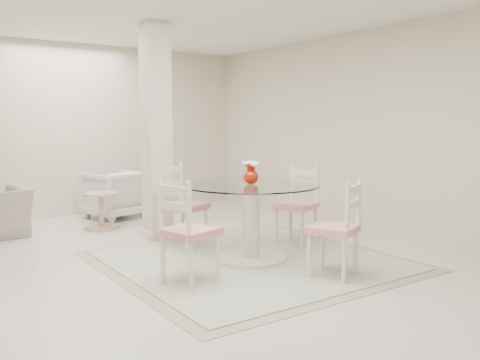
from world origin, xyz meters
TOP-DOWN VIEW (x-y plane):
  - ground at (0.00, 0.00)m, footprint 7.00×7.00m
  - room_shell at (0.00, 0.00)m, footprint 6.02×7.02m
  - column at (0.50, 1.30)m, footprint 0.30×0.30m
  - area_rug at (0.81, -0.31)m, footprint 2.89×2.89m
  - dining_table at (0.81, -0.31)m, footprint 1.43×1.43m
  - red_vase at (0.81, -0.32)m, footprint 0.18×0.17m
  - dining_chair_east at (1.77, 0.02)m, footprint 0.54×0.54m
  - dining_chair_north at (0.47, 0.65)m, footprint 0.57×0.57m
  - dining_chair_west at (-0.16, -0.64)m, footprint 0.53×0.53m
  - dining_chair_south at (1.14, -1.27)m, footprint 0.55×0.55m
  - armchair_white at (0.54, 2.91)m, footprint 0.97×0.98m
  - side_table at (0.08, 2.23)m, footprint 0.48×0.48m

SIDE VIEW (x-z plane):
  - ground at x=0.00m, z-range 0.00..0.00m
  - area_rug at x=0.81m, z-range 0.00..0.02m
  - side_table at x=0.08m, z-range -0.02..0.49m
  - armchair_white at x=0.54m, z-range 0.00..0.73m
  - dining_table at x=0.81m, z-range 0.01..0.83m
  - dining_chair_south at x=1.14m, z-range 0.03..1.06m
  - dining_chair_east at x=1.77m, z-range 0.03..1.08m
  - dining_chair_west at x=-0.16m, z-range 0.03..1.10m
  - dining_chair_north at x=0.47m, z-range 0.03..1.13m
  - red_vase at x=0.81m, z-range 0.83..1.07m
  - column at x=0.50m, z-range 0.00..2.70m
  - room_shell at x=0.00m, z-range 0.50..3.21m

